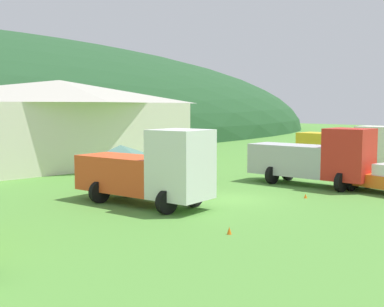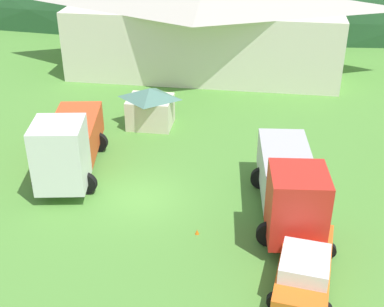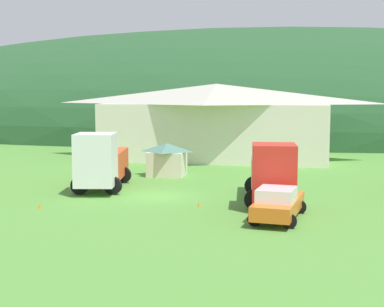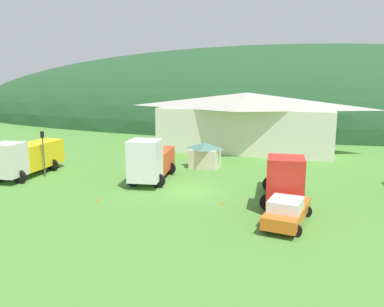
{
  "view_description": "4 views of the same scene",
  "coord_description": "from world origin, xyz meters",
  "px_view_note": "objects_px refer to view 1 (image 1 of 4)",
  "views": [
    {
      "loc": [
        -18.84,
        -16.59,
        4.77
      ],
      "look_at": [
        1.2,
        4.48,
        1.98
      ],
      "focal_mm": 46.03,
      "sensor_mm": 36.0,
      "label": 1
    },
    {
      "loc": [
        5.36,
        -20.19,
        13.79
      ],
      "look_at": [
        2.09,
        1.69,
        1.73
      ],
      "focal_mm": 48.66,
      "sensor_mm": 36.0,
      "label": 2
    },
    {
      "loc": [
        8.49,
        -32.43,
        6.39
      ],
      "look_at": [
        0.95,
        5.65,
        1.98
      ],
      "focal_mm": 53.35,
      "sensor_mm": 36.0,
      "label": 3
    },
    {
      "loc": [
        8.67,
        -26.26,
        8.15
      ],
      "look_at": [
        -1.81,
        5.32,
        1.82
      ],
      "focal_mm": 35.58,
      "sensor_mm": 36.0,
      "label": 4
    }
  ],
  "objects_px": {
    "depot_building": "(60,122)",
    "traffic_cone_mid_row": "(305,198)",
    "heavy_rig_striped": "(350,146)",
    "play_shed_cream": "(121,164)",
    "traffic_cone_near_pickup": "(229,234)",
    "heavy_rig_white": "(152,169)",
    "crane_truck_red": "(317,157)"
  },
  "relations": [
    {
      "from": "depot_building",
      "to": "traffic_cone_near_pickup",
      "type": "xyz_separation_m",
      "value": [
        -5.96,
        -23.49,
        -3.53
      ]
    },
    {
      "from": "heavy_rig_striped",
      "to": "play_shed_cream",
      "type": "bearing_deg",
      "value": -110.1
    },
    {
      "from": "heavy_rig_white",
      "to": "crane_truck_red",
      "type": "bearing_deg",
      "value": 68.77
    },
    {
      "from": "depot_building",
      "to": "heavy_rig_striped",
      "type": "xyz_separation_m",
      "value": [
        15.68,
        -16.51,
        -1.8
      ]
    },
    {
      "from": "depot_building",
      "to": "heavy_rig_white",
      "type": "xyz_separation_m",
      "value": [
        -4.72,
        -17.34,
        -1.74
      ]
    },
    {
      "from": "heavy_rig_white",
      "to": "heavy_rig_striped",
      "type": "distance_m",
      "value": 20.42
    },
    {
      "from": "play_shed_cream",
      "to": "heavy_rig_white",
      "type": "relative_size",
      "value": 0.38
    },
    {
      "from": "traffic_cone_near_pickup",
      "to": "traffic_cone_mid_row",
      "type": "xyz_separation_m",
      "value": [
        8.31,
        2.16,
        0.0
      ]
    },
    {
      "from": "heavy_rig_striped",
      "to": "traffic_cone_mid_row",
      "type": "relative_size",
      "value": 17.0
    },
    {
      "from": "crane_truck_red",
      "to": "traffic_cone_mid_row",
      "type": "relative_size",
      "value": 16.8
    },
    {
      "from": "heavy_rig_white",
      "to": "heavy_rig_striped",
      "type": "relative_size",
      "value": 0.97
    },
    {
      "from": "depot_building",
      "to": "crane_truck_red",
      "type": "bearing_deg",
      "value": -72.44
    },
    {
      "from": "crane_truck_red",
      "to": "traffic_cone_near_pickup",
      "type": "xyz_separation_m",
      "value": [
        -12.15,
        -3.95,
        -1.73
      ]
    },
    {
      "from": "play_shed_cream",
      "to": "heavy_rig_striped",
      "type": "relative_size",
      "value": 0.37
    },
    {
      "from": "crane_truck_red",
      "to": "depot_building",
      "type": "bearing_deg",
      "value": -168.2
    },
    {
      "from": "heavy_rig_white",
      "to": "traffic_cone_near_pickup",
      "type": "height_order",
      "value": "heavy_rig_white"
    },
    {
      "from": "play_shed_cream",
      "to": "heavy_rig_white",
      "type": "xyz_separation_m",
      "value": [
        -2.74,
        -6.37,
        0.53
      ]
    },
    {
      "from": "heavy_rig_striped",
      "to": "traffic_cone_mid_row",
      "type": "xyz_separation_m",
      "value": [
        -13.33,
        -4.83,
        -1.73
      ]
    },
    {
      "from": "depot_building",
      "to": "traffic_cone_mid_row",
      "type": "bearing_deg",
      "value": -83.73
    },
    {
      "from": "play_shed_cream",
      "to": "crane_truck_red",
      "type": "bearing_deg",
      "value": -46.42
    },
    {
      "from": "play_shed_cream",
      "to": "heavy_rig_white",
      "type": "distance_m",
      "value": 6.96
    },
    {
      "from": "play_shed_cream",
      "to": "traffic_cone_mid_row",
      "type": "bearing_deg",
      "value": -67.36
    },
    {
      "from": "play_shed_cream",
      "to": "traffic_cone_mid_row",
      "type": "relative_size",
      "value": 6.27
    },
    {
      "from": "heavy_rig_white",
      "to": "traffic_cone_near_pickup",
      "type": "relative_size",
      "value": 13.03
    },
    {
      "from": "traffic_cone_near_pickup",
      "to": "heavy_rig_striped",
      "type": "bearing_deg",
      "value": 17.88
    },
    {
      "from": "traffic_cone_near_pickup",
      "to": "heavy_rig_white",
      "type": "bearing_deg",
      "value": 78.54
    },
    {
      "from": "traffic_cone_mid_row",
      "to": "crane_truck_red",
      "type": "bearing_deg",
      "value": 25.02
    },
    {
      "from": "depot_building",
      "to": "play_shed_cream",
      "type": "relative_size",
      "value": 7.55
    },
    {
      "from": "heavy_rig_white",
      "to": "heavy_rig_striped",
      "type": "height_order",
      "value": "heavy_rig_white"
    },
    {
      "from": "play_shed_cream",
      "to": "traffic_cone_near_pickup",
      "type": "relative_size",
      "value": 4.95
    },
    {
      "from": "heavy_rig_white",
      "to": "traffic_cone_mid_row",
      "type": "relative_size",
      "value": 16.52
    },
    {
      "from": "heavy_rig_white",
      "to": "play_shed_cream",
      "type": "bearing_deg",
      "value": 146.94
    }
  ]
}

